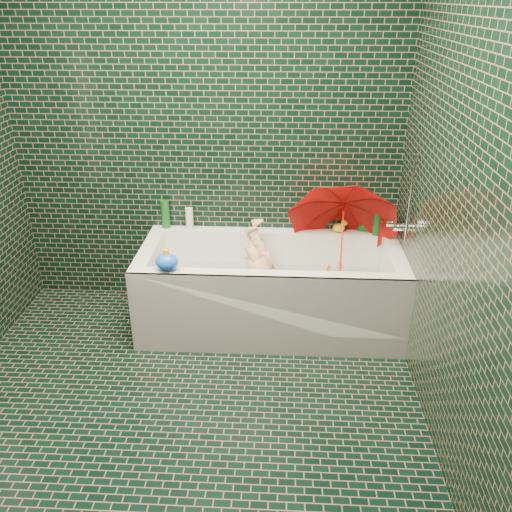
# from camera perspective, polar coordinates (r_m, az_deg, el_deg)

# --- Properties ---
(floor) EXTENTS (2.80, 2.80, 0.00)m
(floor) POSITION_cam_1_polar(r_m,az_deg,el_deg) (2.99, -8.23, -17.35)
(floor) COLOR black
(floor) RESTS_ON ground
(wall_back) EXTENTS (2.80, 0.00, 2.80)m
(wall_back) POSITION_cam_1_polar(r_m,az_deg,el_deg) (3.65, -5.37, 13.32)
(wall_back) COLOR black
(wall_back) RESTS_ON floor
(wall_front) EXTENTS (2.80, 0.00, 2.80)m
(wall_front) POSITION_cam_1_polar(r_m,az_deg,el_deg) (1.19, -25.35, -18.27)
(wall_front) COLOR black
(wall_front) RESTS_ON floor
(wall_right) EXTENTS (0.00, 2.80, 2.80)m
(wall_right) POSITION_cam_1_polar(r_m,az_deg,el_deg) (2.40, 21.85, 4.86)
(wall_right) COLOR black
(wall_right) RESTS_ON floor
(bathtub) EXTENTS (1.70, 0.75, 0.55)m
(bathtub) POSITION_cam_1_polar(r_m,az_deg,el_deg) (3.63, 1.51, -4.34)
(bathtub) COLOR white
(bathtub) RESTS_ON floor
(bath_mat) EXTENTS (1.35, 0.47, 0.01)m
(bath_mat) POSITION_cam_1_polar(r_m,az_deg,el_deg) (3.67, 1.51, -4.95)
(bath_mat) COLOR #51C226
(bath_mat) RESTS_ON bathtub
(water) EXTENTS (1.48, 0.53, 0.00)m
(water) POSITION_cam_1_polar(r_m,az_deg,el_deg) (3.60, 1.54, -2.98)
(water) COLOR silver
(water) RESTS_ON bathtub
(faucet) EXTENTS (0.18, 0.19, 0.55)m
(faucet) POSITION_cam_1_polar(r_m,az_deg,el_deg) (3.47, 15.22, 3.56)
(faucet) COLOR silver
(faucet) RESTS_ON wall_right
(child) EXTENTS (0.87, 0.54, 0.36)m
(child) POSITION_cam_1_polar(r_m,az_deg,el_deg) (3.63, 0.95, -2.52)
(child) COLOR #EBAB93
(child) RESTS_ON bathtub
(umbrella) EXTENTS (0.88, 1.02, 0.97)m
(umbrella) POSITION_cam_1_polar(r_m,az_deg,el_deg) (3.55, 9.05, 2.12)
(umbrella) COLOR red
(umbrella) RESTS_ON bathtub
(soap_bottle_a) EXTENTS (0.14, 0.14, 0.28)m
(soap_bottle_a) POSITION_cam_1_polar(r_m,az_deg,el_deg) (3.83, 13.78, 2.24)
(soap_bottle_a) COLOR white
(soap_bottle_a) RESTS_ON bathtub
(soap_bottle_b) EXTENTS (0.12, 0.12, 0.20)m
(soap_bottle_b) POSITION_cam_1_polar(r_m,az_deg,el_deg) (3.82, 13.80, 2.18)
(soap_bottle_b) COLOR #4F1F77
(soap_bottle_b) RESTS_ON bathtub
(soap_bottle_c) EXTENTS (0.17, 0.17, 0.17)m
(soap_bottle_c) POSITION_cam_1_polar(r_m,az_deg,el_deg) (3.83, 11.13, 2.54)
(soap_bottle_c) COLOR #164E1B
(soap_bottle_c) RESTS_ON bathtub
(bottle_right_tall) EXTENTS (0.07, 0.07, 0.24)m
(bottle_right_tall) POSITION_cam_1_polar(r_m,az_deg,el_deg) (3.76, 12.68, 3.88)
(bottle_right_tall) COLOR #164E1B
(bottle_right_tall) RESTS_ON bathtub
(bottle_right_pump) EXTENTS (0.06, 0.06, 0.18)m
(bottle_right_pump) POSITION_cam_1_polar(r_m,az_deg,el_deg) (3.80, 12.78, 3.60)
(bottle_right_pump) COLOR silver
(bottle_right_pump) RESTS_ON bathtub
(bottle_left_tall) EXTENTS (0.06, 0.06, 0.20)m
(bottle_left_tall) POSITION_cam_1_polar(r_m,az_deg,el_deg) (3.85, -9.50, 4.35)
(bottle_left_tall) COLOR #164E1B
(bottle_left_tall) RESTS_ON bathtub
(bottle_left_short) EXTENTS (0.06, 0.06, 0.16)m
(bottle_left_short) POSITION_cam_1_polar(r_m,az_deg,el_deg) (3.79, -7.01, 3.88)
(bottle_left_short) COLOR white
(bottle_left_short) RESTS_ON bathtub
(rubber_duck) EXTENTS (0.11, 0.07, 0.09)m
(rubber_duck) POSITION_cam_1_polar(r_m,az_deg,el_deg) (3.78, 8.81, 3.04)
(rubber_duck) COLOR yellow
(rubber_duck) RESTS_ON bathtub
(bath_toy) EXTENTS (0.15, 0.13, 0.13)m
(bath_toy) POSITION_cam_1_polar(r_m,az_deg,el_deg) (3.24, -9.38, -0.60)
(bath_toy) COLOR blue
(bath_toy) RESTS_ON bathtub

